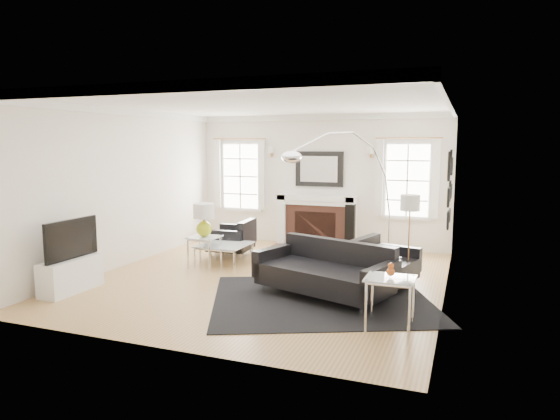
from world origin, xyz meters
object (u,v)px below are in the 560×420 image
at_px(sofa, 326,272).
at_px(armchair_left, 234,239).
at_px(coffee_table, 224,246).
at_px(arc_floor_lamp, 343,192).
at_px(fireplace, 316,221).
at_px(armchair_right, 382,264).
at_px(gourd_lamp, 204,218).

bearing_deg(sofa, armchair_left, 141.48).
relative_size(sofa, coffee_table, 2.50).
height_order(sofa, arc_floor_lamp, arc_floor_lamp).
bearing_deg(sofa, coffee_table, 152.16).
height_order(fireplace, armchair_left, fireplace).
distance_m(armchair_right, coffee_table, 2.94).
xyz_separation_m(gourd_lamp, arc_floor_lamp, (2.29, 0.82, 0.45)).
bearing_deg(armchair_left, fireplace, 48.90).
bearing_deg(gourd_lamp, sofa, -19.55).
bearing_deg(gourd_lamp, fireplace, 61.90).
distance_m(sofa, gourd_lamp, 2.69).
height_order(armchair_right, arc_floor_lamp, arc_floor_lamp).
bearing_deg(fireplace, armchair_right, -54.62).
bearing_deg(armchair_left, coffee_table, -77.19).
height_order(sofa, armchair_right, sofa).
xyz_separation_m(sofa, coffee_table, (-2.25, 1.19, 0.00)).
distance_m(armchair_right, arc_floor_lamp, 1.60).
bearing_deg(arc_floor_lamp, sofa, -83.60).
relative_size(fireplace, arc_floor_lamp, 0.68).
distance_m(coffee_table, gourd_lamp, 0.67).
xyz_separation_m(armchair_right, arc_floor_lamp, (-0.86, 0.90, 1.00)).
relative_size(sofa, arc_floor_lamp, 0.87).
height_order(armchair_left, coffee_table, armchair_left).
relative_size(fireplace, coffee_table, 1.98).
distance_m(armchair_left, gourd_lamp, 1.19).
distance_m(armchair_left, coffee_table, 0.75).
xyz_separation_m(sofa, gourd_lamp, (-2.48, 0.88, 0.54)).
bearing_deg(gourd_lamp, coffee_table, 52.61).
distance_m(sofa, armchair_left, 3.08).
xyz_separation_m(armchair_left, arc_floor_lamp, (2.22, -0.22, 1.01)).
xyz_separation_m(sofa, armchair_left, (-2.41, 1.92, -0.02)).
distance_m(armchair_left, arc_floor_lamp, 2.45).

